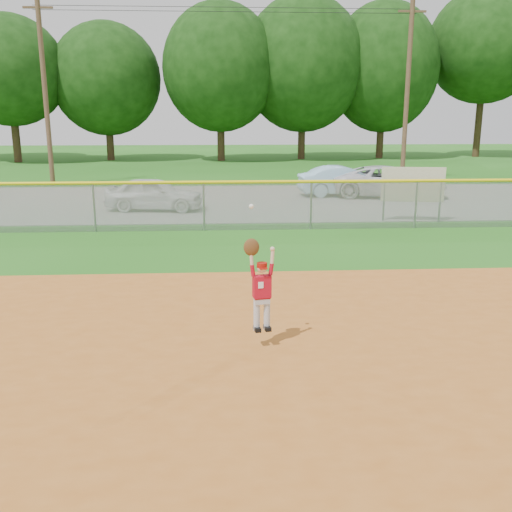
{
  "coord_description": "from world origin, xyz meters",
  "views": [
    {
      "loc": [
        0.58,
        -7.47,
        3.54
      ],
      "look_at": [
        1.15,
        2.25,
        1.1
      ],
      "focal_mm": 40.0,
      "sensor_mm": 36.0,
      "label": 1
    }
  ],
  "objects_px": {
    "car_white_b": "(389,181)",
    "ballplayer": "(260,285)",
    "sponsor_sign": "(413,186)",
    "car_blue": "(343,181)",
    "car_white_a": "(154,194)"
  },
  "relations": [
    {
      "from": "car_white_b",
      "to": "sponsor_sign",
      "type": "xyz_separation_m",
      "value": [
        -0.88,
        -5.69,
        0.51
      ]
    },
    {
      "from": "car_white_a",
      "to": "sponsor_sign",
      "type": "bearing_deg",
      "value": -100.3
    },
    {
      "from": "car_white_b",
      "to": "sponsor_sign",
      "type": "height_order",
      "value": "sponsor_sign"
    },
    {
      "from": "car_white_a",
      "to": "car_blue",
      "type": "bearing_deg",
      "value": -59.21
    },
    {
      "from": "sponsor_sign",
      "to": "ballplayer",
      "type": "xyz_separation_m",
      "value": [
        -5.75,
        -10.29,
        -0.19
      ]
    },
    {
      "from": "car_white_b",
      "to": "ballplayer",
      "type": "bearing_deg",
      "value": 169.74
    },
    {
      "from": "car_white_a",
      "to": "car_white_b",
      "type": "distance_m",
      "value": 10.13
    },
    {
      "from": "car_blue",
      "to": "car_white_b",
      "type": "relative_size",
      "value": 0.82
    },
    {
      "from": "sponsor_sign",
      "to": "ballplayer",
      "type": "bearing_deg",
      "value": -119.19
    },
    {
      "from": "car_blue",
      "to": "ballplayer",
      "type": "relative_size",
      "value": 1.99
    },
    {
      "from": "car_white_b",
      "to": "sponsor_sign",
      "type": "distance_m",
      "value": 5.78
    },
    {
      "from": "car_blue",
      "to": "car_white_b",
      "type": "bearing_deg",
      "value": -110.4
    },
    {
      "from": "car_blue",
      "to": "sponsor_sign",
      "type": "distance_m",
      "value": 6.31
    },
    {
      "from": "car_white_a",
      "to": "car_blue",
      "type": "height_order",
      "value": "car_blue"
    },
    {
      "from": "sponsor_sign",
      "to": "car_white_b",
      "type": "bearing_deg",
      "value": 81.22
    }
  ]
}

